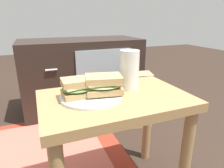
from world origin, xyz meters
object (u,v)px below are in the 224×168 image
at_px(beer_glass, 129,71).
at_px(paper_bag, 136,100).
at_px(tv_cabinet, 82,74).
at_px(sandwich_back, 104,84).
at_px(plate, 92,96).
at_px(sandwich_front, 78,87).

bearing_deg(beer_glass, paper_bag, 57.05).
bearing_deg(tv_cabinet, sandwich_back, -98.30).
distance_m(tv_cabinet, beer_glass, 0.92).
bearing_deg(beer_glass, plate, -167.94).
height_order(plate, beer_glass, beer_glass).
distance_m(sandwich_front, paper_bag, 0.74).
height_order(plate, sandwich_back, sandwich_back).
xyz_separation_m(sandwich_back, paper_bag, (0.40, 0.47, -0.32)).
distance_m(tv_cabinet, plate, 0.96).
height_order(tv_cabinet, sandwich_front, tv_cabinet).
bearing_deg(tv_cabinet, paper_bag, -60.33).
bearing_deg(sandwich_front, sandwich_back, -9.37).
distance_m(tv_cabinet, sandwich_front, 0.97).
bearing_deg(plate, paper_bag, 45.78).
bearing_deg(sandwich_back, plate, 170.63).
relative_size(plate, beer_glass, 1.46).
bearing_deg(paper_bag, tv_cabinet, 119.67).
relative_size(tv_cabinet, plate, 4.11).
distance_m(sandwich_front, sandwich_back, 0.09).
bearing_deg(sandwich_back, sandwich_front, 170.63).
relative_size(sandwich_front, beer_glass, 0.81).
height_order(tv_cabinet, beer_glass, beer_glass).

